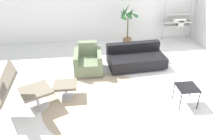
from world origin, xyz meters
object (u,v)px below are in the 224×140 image
ottoman (65,87)px  shelf_unit (178,20)px  couch_low (136,59)px  armchair_red (88,62)px  potted_plant (127,27)px  lounge_chair (13,85)px  side_table (187,89)px

ottoman → shelf_unit: size_ratio=0.28×
couch_low → shelf_unit: 2.61m
ottoman → armchair_red: size_ratio=0.61×
ottoman → shelf_unit: shelf_unit is taller
potted_plant → ottoman: bearing=-125.1°
lounge_chair → shelf_unit: 5.78m
potted_plant → shelf_unit: 1.88m
armchair_red → couch_low: armchair_red is taller
couch_low → potted_plant: size_ratio=1.14×
lounge_chair → armchair_red: lounge_chair is taller
couch_low → side_table: bearing=105.5°
lounge_chair → ottoman: size_ratio=2.43×
lounge_chair → shelf_unit: size_ratio=0.68×
armchair_red → shelf_unit: shelf_unit is taller
ottoman → armchair_red: (0.54, 1.12, 0.02)m
side_table → potted_plant: bearing=101.4°
couch_low → side_table: couch_low is taller
armchair_red → shelf_unit: bearing=-147.8°
ottoman → armchair_red: bearing=64.2°
side_table → shelf_unit: bearing=71.5°
side_table → potted_plant: (-0.66, 3.26, 0.28)m
lounge_chair → shelf_unit: shelf_unit is taller
ottoman → potted_plant: potted_plant is taller
ottoman → armchair_red: armchair_red is taller
ottoman → potted_plant: 3.30m
couch_low → shelf_unit: shelf_unit is taller
lounge_chair → armchair_red: bearing=110.5°
ottoman → couch_low: 2.25m
couch_low → potted_plant: 1.49m
lounge_chair → shelf_unit: (4.63, 3.46, 0.05)m
shelf_unit → side_table: bearing=-108.5°
ottoman → couch_low: (1.86, 1.26, -0.03)m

